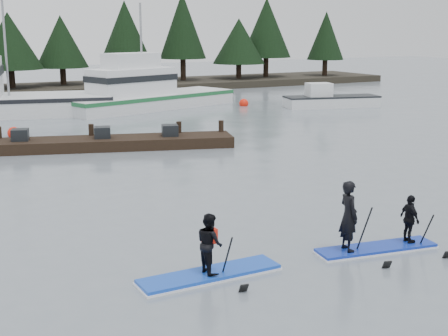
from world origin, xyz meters
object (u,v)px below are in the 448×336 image
paddleboard_solo (210,256)px  paddleboard_duo (373,225)px  floating_dock (68,144)px  fishing_boat_medium (146,101)px

paddleboard_solo → paddleboard_duo: paddleboard_duo is taller
floating_dock → paddleboard_duo: (3.17, -16.17, 0.41)m
paddleboard_solo → paddleboard_duo: (4.17, -0.39, 0.16)m
fishing_boat_medium → floating_dock: fishing_boat_medium is taller
floating_dock → paddleboard_solo: (-1.00, -15.78, 0.25)m
paddleboard_duo → floating_dock: bearing=110.4°
fishing_boat_medium → paddleboard_solo: bearing=-125.7°
fishing_boat_medium → paddleboard_duo: bearing=-117.4°
paddleboard_solo → paddleboard_duo: size_ratio=1.03×
fishing_boat_medium → paddleboard_duo: size_ratio=4.15×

